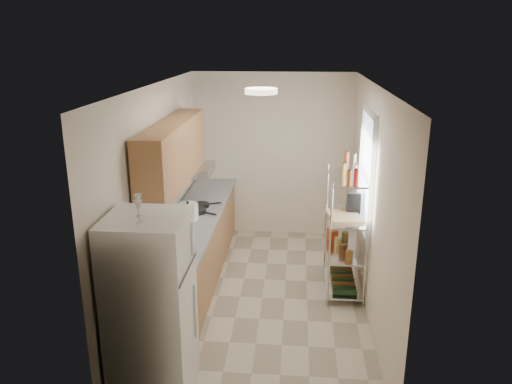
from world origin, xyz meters
TOP-DOWN VIEW (x-y plane):
  - room at (0.00, 0.00)m, footprint 2.52×4.42m
  - counter_run at (-0.92, 0.44)m, footprint 0.63×3.51m
  - upper_cabinets at (-1.05, 0.10)m, footprint 0.33×2.20m
  - range_hood at (-1.00, 0.90)m, footprint 0.50×0.60m
  - window at (1.23, 0.35)m, footprint 0.06×1.00m
  - bakers_rack at (1.00, 0.30)m, footprint 0.45×0.90m
  - ceiling_dome at (0.00, -0.30)m, footprint 0.34×0.34m
  - refrigerator at (-0.87, -1.70)m, footprint 0.69×0.69m
  - wine_glass_a at (-0.92, -1.69)m, footprint 0.07×0.07m
  - wine_glass_b at (-0.87, -1.84)m, footprint 0.07×0.07m
  - rice_cooker at (-0.96, 0.29)m, footprint 0.26×0.26m
  - frying_pan_large at (-0.92, 0.55)m, footprint 0.38×0.38m
  - frying_pan_small at (-0.89, 0.80)m, footprint 0.29×0.29m
  - cutting_board at (0.98, 0.23)m, footprint 0.44×0.53m
  - espresso_machine at (1.11, 0.45)m, footprint 0.18×0.26m
  - storage_bag at (0.87, 0.54)m, footprint 0.14×0.17m

SIDE VIEW (x-z plane):
  - counter_run at x=-0.92m, z-range 0.00..0.90m
  - storage_bag at x=0.87m, z-range 0.56..0.73m
  - refrigerator at x=-0.87m, z-range 0.00..1.67m
  - frying_pan_small at x=-0.89m, z-range 0.90..0.95m
  - frying_pan_large at x=-0.92m, z-range 0.90..0.95m
  - rice_cooker at x=-0.96m, z-range 0.90..1.11m
  - cutting_board at x=0.98m, z-range 1.01..1.04m
  - bakers_rack at x=1.00m, z-range 0.24..1.97m
  - espresso_machine at x=1.11m, z-range 1.01..1.30m
  - room at x=0.00m, z-range -0.01..2.61m
  - range_hood at x=-1.00m, z-range 1.33..1.45m
  - window at x=1.23m, z-range 0.82..2.28m
  - wine_glass_b at x=-0.87m, z-range 1.67..1.86m
  - wine_glass_a at x=-0.92m, z-range 1.67..1.86m
  - upper_cabinets at x=-1.05m, z-range 1.45..2.17m
  - ceiling_dome at x=0.00m, z-range 2.54..2.60m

